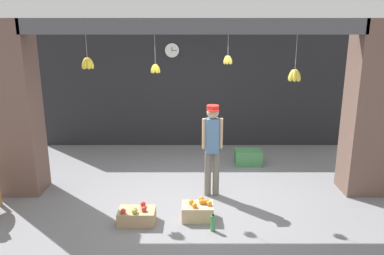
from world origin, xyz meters
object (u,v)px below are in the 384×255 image
at_px(shopkeeper, 212,144).
at_px(wall_clock, 171,50).
at_px(fruit_crate_oranges, 197,211).
at_px(fruit_crate_apples, 136,216).
at_px(water_bottle, 212,223).
at_px(produce_box_green, 247,157).

bearing_deg(shopkeeper, wall_clock, -77.85).
relative_size(shopkeeper, fruit_crate_oranges, 3.38).
bearing_deg(fruit_crate_apples, water_bottle, -11.45).
xyz_separation_m(water_bottle, wall_clock, (-0.75, 3.97, 2.15)).
distance_m(fruit_crate_apples, wall_clock, 4.34).
relative_size(fruit_crate_apples, produce_box_green, 0.98).
bearing_deg(wall_clock, shopkeeper, -74.21).
bearing_deg(fruit_crate_apples, wall_clock, 84.68).
height_order(fruit_crate_apples, wall_clock, wall_clock).
xyz_separation_m(fruit_crate_apples, water_bottle, (1.10, -0.22, 0.01)).
bearing_deg(fruit_crate_oranges, water_bottle, -59.12).
distance_m(shopkeeper, fruit_crate_oranges, 1.17).
relative_size(fruit_crate_oranges, water_bottle, 1.79).
relative_size(shopkeeper, fruit_crate_apples, 2.93).
bearing_deg(water_bottle, wall_clock, 100.68).
height_order(shopkeeper, fruit_crate_oranges, shopkeeper).
distance_m(fruit_crate_oranges, produce_box_green, 2.56).
xyz_separation_m(shopkeeper, wall_clock, (-0.79, 2.80, 1.36)).
relative_size(fruit_crate_apples, water_bottle, 2.07).
bearing_deg(water_bottle, produce_box_green, 71.71).
relative_size(shopkeeper, produce_box_green, 2.87).
xyz_separation_m(fruit_crate_oranges, water_bottle, (0.21, -0.34, -0.01)).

